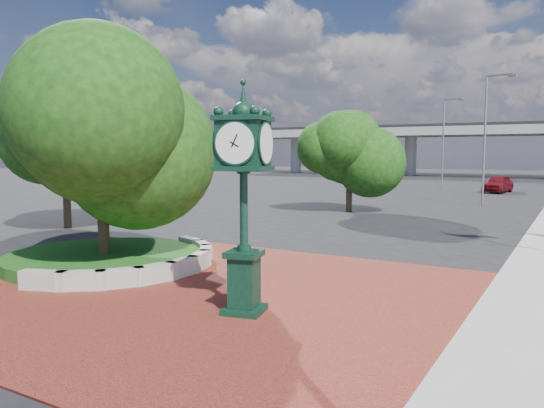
{
  "coord_description": "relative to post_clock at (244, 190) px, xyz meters",
  "views": [
    {
      "loc": [
        7.99,
        -11.62,
        3.61
      ],
      "look_at": [
        0.31,
        1.5,
        2.1
      ],
      "focal_mm": 35.0,
      "sensor_mm": 36.0,
      "label": 1
    }
  ],
  "objects": [
    {
      "name": "ground",
      "position": [
        -1.65,
        2.01,
        -2.78
      ],
      "size": [
        200.0,
        200.0,
        0.0
      ],
      "primitive_type": "plane",
      "color": "black",
      "rests_on": "ground"
    },
    {
      "name": "plaza",
      "position": [
        -1.65,
        1.01,
        -2.76
      ],
      "size": [
        12.0,
        12.0,
        0.04
      ],
      "primitive_type": "cube",
      "color": "maroon",
      "rests_on": "ground"
    },
    {
      "name": "planter_wall",
      "position": [
        -4.35,
        2.01,
        -2.51
      ],
      "size": [
        2.96,
        6.77,
        0.54
      ],
      "color": "#9E9B93",
      "rests_on": "ground"
    },
    {
      "name": "grass_bed",
      "position": [
        -6.65,
        2.01,
        -2.58
      ],
      "size": [
        6.1,
        6.1,
        0.4
      ],
      "primitive_type": "cylinder",
      "color": "#184313",
      "rests_on": "ground"
    },
    {
      "name": "overpass",
      "position": [
        -1.86,
        72.01,
        3.76
      ],
      "size": [
        90.0,
        12.0,
        7.5
      ],
      "color": "#9E9B93",
      "rests_on": "ground"
    },
    {
      "name": "tree_planter",
      "position": [
        -6.65,
        2.01,
        0.94
      ],
      "size": [
        5.2,
        5.2,
        6.33
      ],
      "color": "#38281C",
      "rests_on": "ground"
    },
    {
      "name": "tree_northwest",
      "position": [
        -14.65,
        7.01,
        1.34
      ],
      "size": [
        5.6,
        5.6,
        6.93
      ],
      "color": "#38281C",
      "rests_on": "ground"
    },
    {
      "name": "tree_street",
      "position": [
        -5.65,
        20.01,
        0.46
      ],
      "size": [
        4.4,
        4.4,
        5.45
      ],
      "color": "#38281C",
      "rests_on": "ground"
    },
    {
      "name": "post_clock",
      "position": [
        0.0,
        0.0,
        0.0
      ],
      "size": [
        1.23,
        1.23,
        5.06
      ],
      "color": "black",
      "rests_on": "ground"
    },
    {
      "name": "parked_car",
      "position": [
        -0.04,
        40.79,
        -2.01
      ],
      "size": [
        2.46,
        4.73,
        1.54
      ],
      "primitive_type": "imported",
      "rotation": [
        0.0,
        0.0,
        -0.15
      ],
      "color": "#620E13",
      "rests_on": "ground"
    },
    {
      "name": "street_lamp_near",
      "position": [
        0.89,
        27.78,
        2.23
      ],
      "size": [
        1.89,
        0.65,
        8.55
      ],
      "color": "slate",
      "rests_on": "ground"
    },
    {
      "name": "street_lamp_far",
      "position": [
        -5.03,
        42.43,
        2.23
      ],
      "size": [
        1.91,
        0.49,
        8.55
      ],
      "color": "slate",
      "rests_on": "ground"
    }
  ]
}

